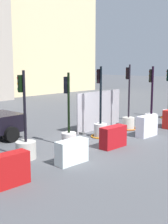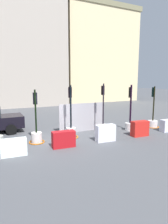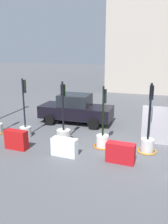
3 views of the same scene
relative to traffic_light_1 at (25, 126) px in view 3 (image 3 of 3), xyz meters
The scene contains 10 objects.
ground_plane 5.28m from the traffic_light_1, ahead, with size 120.00×120.00×0.00m, color #4F5054.
traffic_light_1 is the anchor object (origin of this frame).
traffic_light_2 2.12m from the traffic_light_1, ahead, with size 0.68×0.68×2.96m.
traffic_light_3 4.10m from the traffic_light_1, ahead, with size 0.83×0.83×2.84m.
traffic_light_4 6.12m from the traffic_light_1, ahead, with size 0.84×0.84×3.05m.
construction_barrier_1 1.57m from the traffic_light_1, 73.29° to the right, with size 1.07×0.45×0.88m.
construction_barrier_2 3.17m from the traffic_light_1, 27.72° to the right, with size 1.13×0.48×0.77m.
construction_barrier_3 5.34m from the traffic_light_1, 14.73° to the right, with size 1.17×0.49×0.82m.
car_black_sedan 3.54m from the traffic_light_1, 62.53° to the left, with size 4.43×2.22×1.77m.
building_main_facade 21.45m from the traffic_light_1, 72.16° to the left, with size 11.07×10.15×16.78m.
Camera 3 is at (1.26, -9.67, 4.40)m, focal length 37.93 mm.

